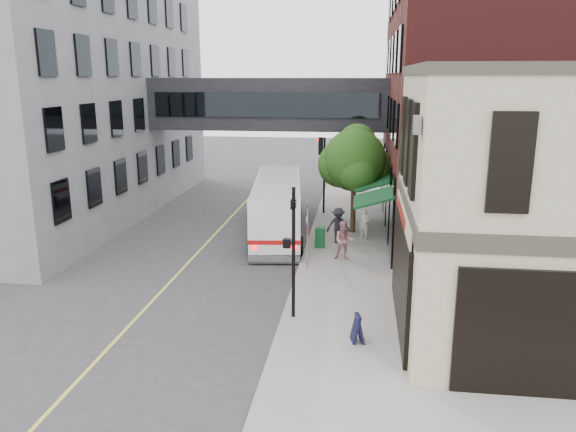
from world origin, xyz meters
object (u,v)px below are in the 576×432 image
(bus, at_px, (278,204))
(pedestrian_b, at_px, (344,241))
(newspaper_box, at_px, (320,237))
(pedestrian_a, at_px, (364,224))
(pedestrian_c, at_px, (338,225))
(sandwich_board, at_px, (358,328))

(bus, bearing_deg, pedestrian_b, -50.51)
(bus, bearing_deg, newspaper_box, -47.82)
(pedestrian_a, bearing_deg, pedestrian_c, -124.11)
(bus, distance_m, pedestrian_b, 5.74)
(newspaper_box, xyz_separation_m, sandwich_board, (1.89, -9.68, -0.05))
(bus, height_order, newspaper_box, bus)
(newspaper_box, distance_m, sandwich_board, 9.86)
(pedestrian_b, xyz_separation_m, sandwich_board, (0.70, -7.98, -0.43))
(pedestrian_a, distance_m, newspaper_box, 2.71)
(pedestrian_c, distance_m, sandwich_board, 10.55)
(pedestrian_a, xyz_separation_m, pedestrian_b, (-0.91, -3.41, 0.11))
(pedestrian_c, distance_m, newspaper_box, 1.21)
(bus, xyz_separation_m, pedestrian_a, (4.54, -1.00, -0.69))
(bus, xyz_separation_m, pedestrian_b, (3.63, -4.41, -0.58))
(pedestrian_b, bearing_deg, bus, 129.05)
(pedestrian_b, relative_size, pedestrian_c, 0.98)
(pedestrian_b, bearing_deg, newspaper_box, 124.30)
(newspaper_box, bearing_deg, pedestrian_c, 40.49)
(pedestrian_a, height_order, sandwich_board, pedestrian_a)
(pedestrian_a, xyz_separation_m, sandwich_board, (-0.20, -11.39, -0.31))
(bus, relative_size, pedestrian_a, 7.14)
(newspaper_box, bearing_deg, sandwich_board, -82.88)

